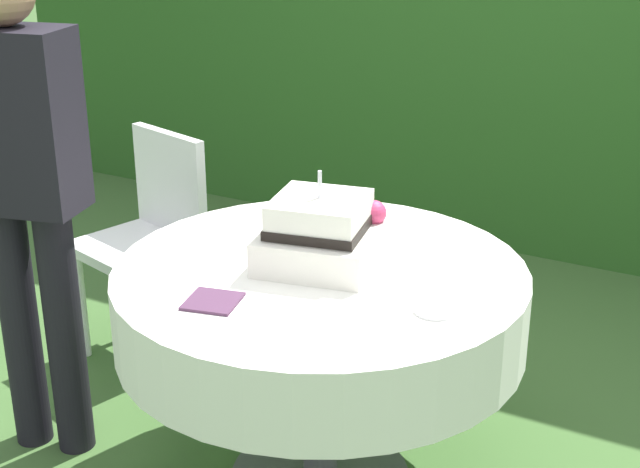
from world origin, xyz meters
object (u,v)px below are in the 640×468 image
napkin_stack (213,301)px  wedding_cake (321,234)px  serving_plate_near (435,310)px  serving_plate_far (378,224)px  cake_table (320,306)px  garden_chair (151,224)px  standing_person (24,183)px

napkin_stack → wedding_cake: bearing=71.0°
napkin_stack → serving_plate_near: bearing=23.5°
serving_plate_near → serving_plate_far: bearing=128.8°
serving_plate_far → napkin_stack: bearing=-100.9°
wedding_cake → serving_plate_near: 0.45m
wedding_cake → napkin_stack: 0.40m
cake_table → serving_plate_near: bearing=-14.9°
garden_chair → napkin_stack: bearing=-42.7°
garden_chair → standing_person: bearing=-81.8°
serving_plate_near → standing_person: 1.31m
cake_table → napkin_stack: 0.39m
serving_plate_near → garden_chair: garden_chair is taller
cake_table → serving_plate_near: size_ratio=10.90×
wedding_cake → serving_plate_far: bearing=87.9°
cake_table → standing_person: standing_person is taller
cake_table → serving_plate_far: (-0.00, 0.39, 0.13)m
serving_plate_near → standing_person: (-1.29, -0.15, 0.19)m
serving_plate_near → napkin_stack: size_ratio=0.81×
serving_plate_far → standing_person: bearing=-143.9°
cake_table → wedding_cake: size_ratio=3.15×
serving_plate_near → serving_plate_far: same height
cake_table → napkin_stack: napkin_stack is taller
standing_person → wedding_cake: bearing=18.1°
wedding_cake → standing_person: size_ratio=0.24×
garden_chair → standing_person: 0.81m
cake_table → garden_chair: bearing=155.9°
cake_table → standing_person: 0.98m
napkin_stack → garden_chair: size_ratio=0.16×
napkin_stack → standing_person: (-0.75, 0.09, 0.19)m
cake_table → wedding_cake: bearing=115.2°
garden_chair → standing_person: standing_person is taller
garden_chair → cake_table: bearing=-24.1°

